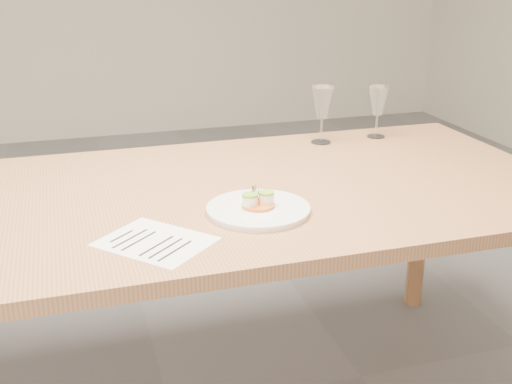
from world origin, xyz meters
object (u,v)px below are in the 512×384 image
object	(u,v)px
dinner_plate	(258,208)
wine_glass_1	(322,104)
dining_table	(161,218)
wine_glass_2	(378,102)
recipe_sheet	(155,242)

from	to	relation	value
dinner_plate	wine_glass_1	bearing A→B (deg)	54.02
dining_table	wine_glass_2	world-z (taller)	wine_glass_2
wine_glass_1	wine_glass_2	bearing A→B (deg)	2.88
recipe_sheet	wine_glass_1	distance (m)	0.98
dining_table	recipe_sheet	xyz separation A→B (m)	(-0.06, -0.30, 0.07)
dinner_plate	wine_glass_2	world-z (taller)	wine_glass_2
wine_glass_2	wine_glass_1	bearing A→B (deg)	-177.12
wine_glass_1	dinner_plate	bearing A→B (deg)	-125.98
recipe_sheet	wine_glass_2	distance (m)	1.16
recipe_sheet	dinner_plate	bearing A→B (deg)	-22.30
dinner_plate	wine_glass_1	distance (m)	0.71
dining_table	wine_glass_1	world-z (taller)	wine_glass_1
dining_table	wine_glass_2	size ratio (longest dim) A/B	12.76
recipe_sheet	dining_table	bearing A→B (deg)	36.68
recipe_sheet	wine_glass_1	xyz separation A→B (m)	(0.70, 0.67, 0.14)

